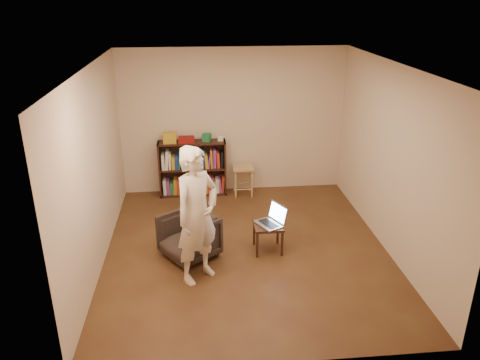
{
  "coord_description": "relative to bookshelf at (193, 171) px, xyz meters",
  "views": [
    {
      "loc": [
        -0.67,
        -5.85,
        3.47
      ],
      "look_at": [
        -0.06,
        0.35,
        0.94
      ],
      "focal_mm": 35.0,
      "sensor_mm": 36.0,
      "label": 1
    }
  ],
  "objects": [
    {
      "name": "floor",
      "position": [
        0.75,
        -2.09,
        -0.44
      ],
      "size": [
        4.5,
        4.5,
        0.0
      ],
      "primitive_type": "plane",
      "color": "#452416",
      "rests_on": "ground"
    },
    {
      "name": "person",
      "position": [
        0.06,
        -2.74,
        0.46
      ],
      "size": [
        0.77,
        0.76,
        1.79
      ],
      "primitive_type": "imported",
      "rotation": [
        0.0,
        0.0,
        0.73
      ],
      "color": "beige",
      "rests_on": "floor"
    },
    {
      "name": "box_white",
      "position": [
        0.52,
        -0.0,
        0.6
      ],
      "size": [
        0.1,
        0.1,
        0.08
      ],
      "primitive_type": "cube",
      "rotation": [
        0.0,
        0.0,
        -0.1
      ],
      "color": "silver",
      "rests_on": "bookshelf"
    },
    {
      "name": "box_green",
      "position": [
        0.27,
        -0.01,
        0.63
      ],
      "size": [
        0.17,
        0.17,
        0.14
      ],
      "primitive_type": "cube",
      "rotation": [
        0.0,
        0.0,
        -0.25
      ],
      "color": "#1D6F3C",
      "rests_on": "bookshelf"
    },
    {
      "name": "ceiling",
      "position": [
        0.75,
        -2.09,
        2.16
      ],
      "size": [
        4.5,
        4.5,
        0.0
      ],
      "primitive_type": "plane",
      "color": "silver",
      "rests_on": "wall_back"
    },
    {
      "name": "armchair",
      "position": [
        -0.07,
        -2.2,
        -0.13
      ],
      "size": [
        0.95,
        0.94,
        0.62
      ],
      "primitive_type": "imported",
      "rotation": [
        0.0,
        0.0,
        -0.95
      ],
      "color": "#302620",
      "rests_on": "floor"
    },
    {
      "name": "wall_right",
      "position": [
        2.75,
        -2.09,
        0.86
      ],
      "size": [
        0.0,
        4.5,
        4.5
      ],
      "primitive_type": "plane",
      "rotation": [
        1.57,
        0.0,
        -1.57
      ],
      "color": "beige",
      "rests_on": "floor"
    },
    {
      "name": "red_cloth",
      "position": [
        -0.09,
        -0.03,
        0.61
      ],
      "size": [
        0.28,
        0.21,
        0.09
      ],
      "primitive_type": "cube",
      "rotation": [
        0.0,
        0.0,
        0.02
      ],
      "color": "maroon",
      "rests_on": "bookshelf"
    },
    {
      "name": "bookshelf",
      "position": [
        0.0,
        0.0,
        0.0
      ],
      "size": [
        1.2,
        0.3,
        1.0
      ],
      "color": "black",
      "rests_on": "floor"
    },
    {
      "name": "stool",
      "position": [
        0.91,
        -0.11,
        -0.0
      ],
      "size": [
        0.37,
        0.37,
        0.54
      ],
      "color": "tan",
      "rests_on": "floor"
    },
    {
      "name": "wall_back",
      "position": [
        0.75,
        0.16,
        0.86
      ],
      "size": [
        4.0,
        0.0,
        4.0
      ],
      "primitive_type": "plane",
      "rotation": [
        1.57,
        0.0,
        0.0
      ],
      "color": "beige",
      "rests_on": "floor"
    },
    {
      "name": "laptop",
      "position": [
        1.11,
        -2.13,
        0.04
      ],
      "size": [
        0.47,
        0.48,
        0.28
      ],
      "rotation": [
        0.0,
        0.0,
        -1.09
      ],
      "color": "#ACADB1",
      "rests_on": "side_table"
    },
    {
      "name": "side_table",
      "position": [
        1.05,
        -2.14,
        -0.1
      ],
      "size": [
        0.4,
        0.4,
        0.41
      ],
      "color": "black",
      "rests_on": "floor"
    },
    {
      "name": "wall_left",
      "position": [
        -1.25,
        -2.09,
        0.86
      ],
      "size": [
        0.0,
        4.5,
        4.5
      ],
      "primitive_type": "plane",
      "rotation": [
        1.57,
        0.0,
        1.57
      ],
      "color": "beige",
      "rests_on": "floor"
    },
    {
      "name": "box_yellow",
      "position": [
        -0.38,
        -0.04,
        0.65
      ],
      "size": [
        0.24,
        0.18,
        0.18
      ],
      "primitive_type": "cube",
      "rotation": [
        0.0,
        0.0,
        0.09
      ],
      "color": "gold",
      "rests_on": "bookshelf"
    }
  ]
}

